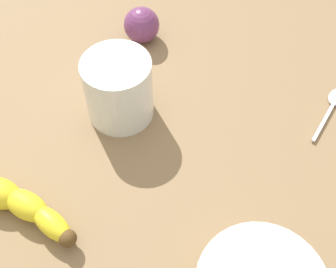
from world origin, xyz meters
TOP-DOWN VIEW (x-y plane):
  - wooden_tabletop at (0.00, 0.00)cm, footprint 120.00×120.00cm
  - smoothie_glass at (-2.18, -11.94)cm, footprint 9.35×9.35cm
  - plum_fruit at (-15.28, -20.50)cm, footprint 5.73×5.73cm
  - teaspoon at (-24.48, 9.91)cm, footprint 11.28×3.31cm

SIDE VIEW (x-z plane):
  - wooden_tabletop at x=0.00cm, z-range 0.00..3.00cm
  - teaspoon at x=-24.48cm, z-range 3.00..3.80cm
  - plum_fruit at x=-15.28cm, z-range 3.00..8.73cm
  - smoothie_glass at x=-2.18cm, z-range 2.76..12.31cm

